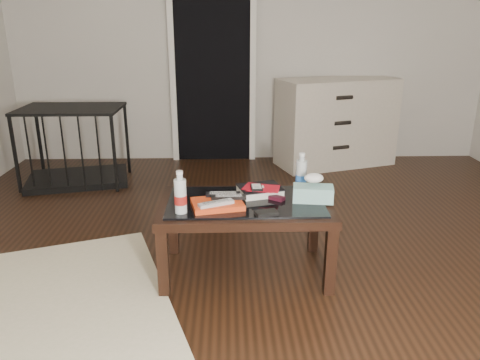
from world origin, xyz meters
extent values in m
plane|color=black|center=(0.00, 0.00, 0.00)|extent=(5.00, 5.00, 0.00)
plane|color=beige|center=(0.00, 2.50, 1.35)|extent=(5.00, 0.00, 5.00)
cube|color=black|center=(-0.40, 2.47, 1.00)|extent=(0.80, 0.05, 2.00)
cube|color=silver|center=(-0.82, 2.44, 1.00)|extent=(0.06, 0.04, 2.04)
cube|color=silver|center=(0.02, 2.44, 1.00)|extent=(0.06, 0.04, 2.04)
cube|color=black|center=(-0.61, -0.27, 0.20)|extent=(0.06, 0.06, 0.40)
cube|color=black|center=(0.31, -0.27, 0.20)|extent=(0.06, 0.06, 0.40)
cube|color=black|center=(-0.61, 0.25, 0.20)|extent=(0.06, 0.06, 0.40)
cube|color=black|center=(0.31, 0.25, 0.20)|extent=(0.06, 0.06, 0.40)
cube|color=black|center=(-0.15, -0.01, 0.43)|extent=(1.00, 0.60, 0.05)
cube|color=black|center=(-0.15, -0.01, 0.46)|extent=(0.90, 0.50, 0.01)
cube|color=beige|center=(0.88, 2.23, 0.45)|extent=(1.30, 0.85, 0.90)
cylinder|color=black|center=(0.88, 1.97, 0.25)|extent=(0.18, 0.09, 0.04)
cylinder|color=black|center=(0.88, 1.97, 0.50)|extent=(0.18, 0.09, 0.04)
cylinder|color=black|center=(0.88, 1.97, 0.75)|extent=(0.18, 0.09, 0.04)
cube|color=black|center=(-1.68, 1.71, 0.03)|extent=(1.01, 0.78, 0.06)
cube|color=black|center=(-1.68, 1.71, 0.70)|extent=(1.01, 0.78, 0.02)
cube|color=black|center=(-2.11, 1.43, 0.35)|extent=(0.03, 0.03, 0.70)
cube|color=black|center=(-1.25, 1.43, 0.35)|extent=(0.03, 0.03, 0.70)
cube|color=black|center=(-2.11, 1.99, 0.35)|extent=(0.03, 0.03, 0.70)
cube|color=black|center=(-1.25, 1.99, 0.35)|extent=(0.03, 0.03, 0.70)
cube|color=red|center=(-0.32, -0.10, 0.48)|extent=(0.32, 0.26, 0.03)
cube|color=#ABACB0|center=(-0.32, -0.15, 0.50)|extent=(0.20, 0.13, 0.02)
cube|color=black|center=(-0.25, -0.05, 0.50)|extent=(0.20, 0.05, 0.02)
cube|color=black|center=(-0.28, -0.01, 0.50)|extent=(0.20, 0.05, 0.02)
cube|color=black|center=(-0.06, 0.10, 0.48)|extent=(0.29, 0.26, 0.05)
cube|color=#AC0B19|center=(-0.06, 0.08, 0.51)|extent=(0.23, 0.19, 0.01)
cube|color=black|center=(-0.09, 0.05, 0.52)|extent=(0.07, 0.11, 0.02)
cube|color=#320B15|center=(0.03, 0.00, 0.47)|extent=(0.10, 0.09, 0.02)
cube|color=black|center=(-0.05, -0.22, 0.47)|extent=(0.13, 0.10, 0.02)
cylinder|color=silver|center=(-0.51, -0.18, 0.58)|extent=(0.08, 0.08, 0.24)
cylinder|color=silver|center=(0.20, 0.16, 0.58)|extent=(0.07, 0.07, 0.24)
cube|color=teal|center=(0.24, -0.02, 0.51)|extent=(0.25, 0.15, 0.09)
camera|label=1|loc=(-0.26, -2.55, 1.46)|focal=35.00mm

